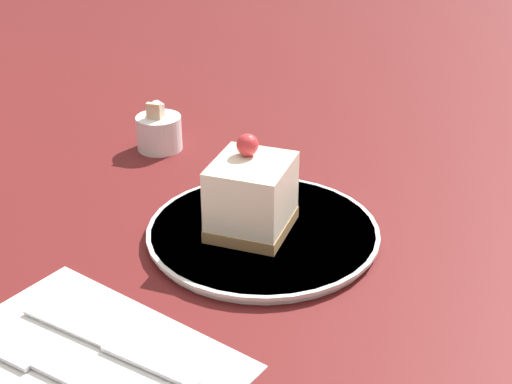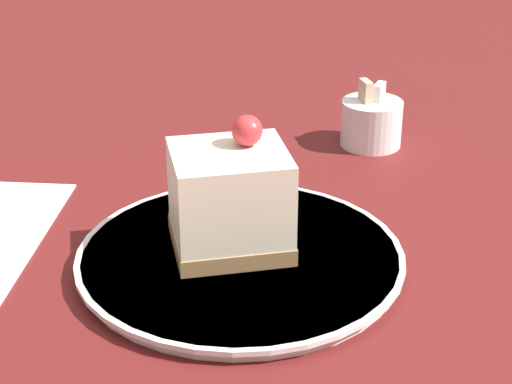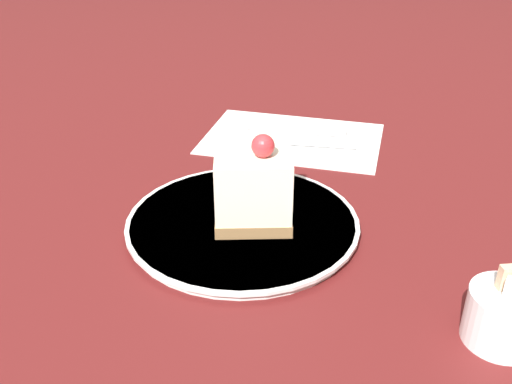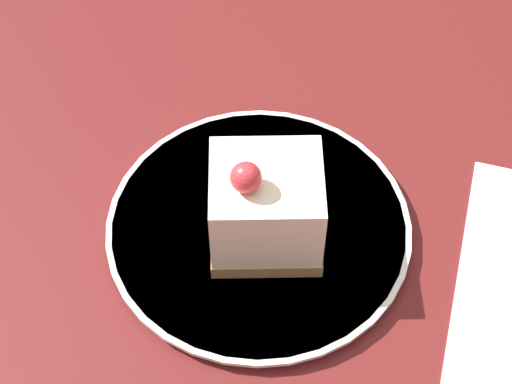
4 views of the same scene
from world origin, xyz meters
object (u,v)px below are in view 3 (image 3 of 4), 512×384
Objects in this scene: knife at (276,142)px; fork at (305,130)px; cake_slice at (253,184)px; plate at (243,223)px; sugar_bowl at (504,316)px.

fork is at bearing 142.85° from knife.
cake_slice is 0.28m from fork.
cake_slice is 0.23m from knife.
fork is (-0.27, 0.02, -0.05)m from cake_slice.
cake_slice is (-0.01, 0.01, 0.05)m from plate.
cake_slice is 0.54× the size of knife.
plate is at bearing -1.75° from knife.
knife is at bearing -144.97° from sugar_bowl.
cake_slice reaches higher than sugar_bowl.
cake_slice reaches higher than fork.
fork is at bearing 172.95° from plate.
plate reaches higher than knife.
plate is 0.28m from sugar_bowl.
sugar_bowl is (0.41, 0.21, 0.02)m from fork.
cake_slice is at bearing -7.12° from fork.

